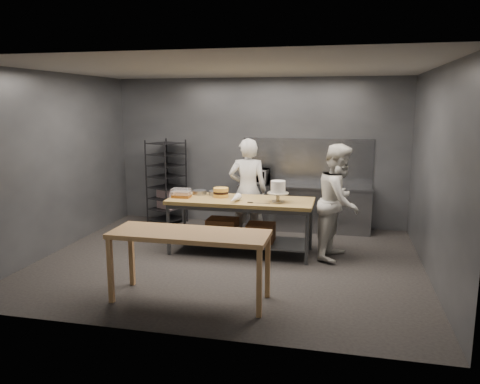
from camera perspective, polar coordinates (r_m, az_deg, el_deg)
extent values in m
plane|color=black|center=(7.59, -1.32, -8.37)|extent=(6.00, 6.00, 0.00)
cube|color=#4C4F54|center=(9.66, 2.25, 4.89)|extent=(6.00, 0.04, 3.00)
cube|color=olive|center=(7.78, 0.08, -1.09)|extent=(2.40, 0.90, 0.06)
cube|color=#47494C|center=(7.95, 0.08, -5.97)|extent=(2.25, 0.75, 0.03)
cylinder|color=#47494C|center=(7.85, -8.73, -4.56)|extent=(0.06, 0.06, 0.86)
cylinder|color=#47494C|center=(8.56, -6.82, -3.23)|extent=(0.06, 0.06, 0.86)
cylinder|color=#47494C|center=(7.35, 8.15, -5.61)|extent=(0.06, 0.06, 0.86)
cylinder|color=#47494C|center=(8.10, 8.61, -4.08)|extent=(0.06, 0.06, 0.86)
cube|color=brown|center=(7.99, -2.15, -4.48)|extent=(0.50, 0.40, 0.35)
cube|color=brown|center=(7.86, 2.54, -4.93)|extent=(0.45, 0.38, 0.30)
cube|color=#9E7741|center=(5.92, -6.18, -5.15)|extent=(2.00, 0.70, 0.06)
cube|color=#9E7741|center=(6.17, -15.52, -9.23)|extent=(0.06, 0.06, 0.84)
cube|color=#9E7741|center=(6.67, -13.08, -7.58)|extent=(0.06, 0.06, 0.84)
cube|color=#9E7741|center=(5.56, 2.36, -11.07)|extent=(0.06, 0.06, 0.84)
cube|color=#9E7741|center=(6.11, 3.39, -9.02)|extent=(0.06, 0.06, 0.84)
cube|color=slate|center=(9.30, 7.93, 0.71)|extent=(2.60, 0.60, 0.04)
cube|color=slate|center=(9.39, 7.86, -2.00)|extent=(2.56, 0.56, 0.86)
cube|color=slate|center=(9.53, 8.16, 3.80)|extent=(2.60, 0.02, 0.90)
cube|color=black|center=(9.88, -8.95, 1.24)|extent=(0.80, 0.83, 1.75)
cube|color=white|center=(9.94, -8.89, -0.67)|extent=(0.44, 0.37, 0.45)
imported|color=silver|center=(8.41, 0.95, 0.18)|extent=(0.74, 0.54, 1.88)
imported|color=silver|center=(7.69, 11.96, -1.16)|extent=(0.90, 1.05, 1.86)
imported|color=black|center=(9.41, 1.87, 1.97)|extent=(0.54, 0.37, 0.30)
cylinder|color=#BFB499|center=(7.55, 4.64, -1.18)|extent=(0.20, 0.20, 0.02)
cylinder|color=#BFB499|center=(7.54, 4.64, -0.66)|extent=(0.06, 0.06, 0.12)
cylinder|color=#BFB499|center=(7.52, 4.65, -0.14)|extent=(0.34, 0.34, 0.02)
cylinder|color=white|center=(7.50, 4.66, 0.64)|extent=(0.23, 0.23, 0.19)
cylinder|color=gold|center=(7.94, -2.35, -0.41)|extent=(0.26, 0.26, 0.06)
cylinder|color=black|center=(7.93, -2.35, -0.05)|extent=(0.26, 0.26, 0.04)
cylinder|color=gold|center=(7.92, -2.36, 0.30)|extent=(0.26, 0.26, 0.06)
cylinder|color=gray|center=(8.19, -4.95, -0.04)|extent=(0.25, 0.25, 0.07)
cylinder|color=gray|center=(8.12, -2.85, -0.11)|extent=(0.28, 0.28, 0.07)
cone|color=white|center=(7.49, -0.65, -0.84)|extent=(0.15, 0.39, 0.12)
cube|color=slate|center=(7.44, 2.62, -1.39)|extent=(0.28, 0.02, 0.00)
cube|color=black|center=(7.47, 1.26, -1.28)|extent=(0.09, 0.02, 0.02)
cube|color=#A76721|center=(7.96, -7.15, -0.50)|extent=(0.30, 0.20, 0.05)
cube|color=silver|center=(7.95, -7.16, -0.11)|extent=(0.31, 0.21, 0.06)
cube|color=#A76721|center=(8.20, -7.22, -0.17)|extent=(0.30, 0.20, 0.05)
cube|color=silver|center=(8.19, -7.23, 0.21)|extent=(0.31, 0.21, 0.06)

